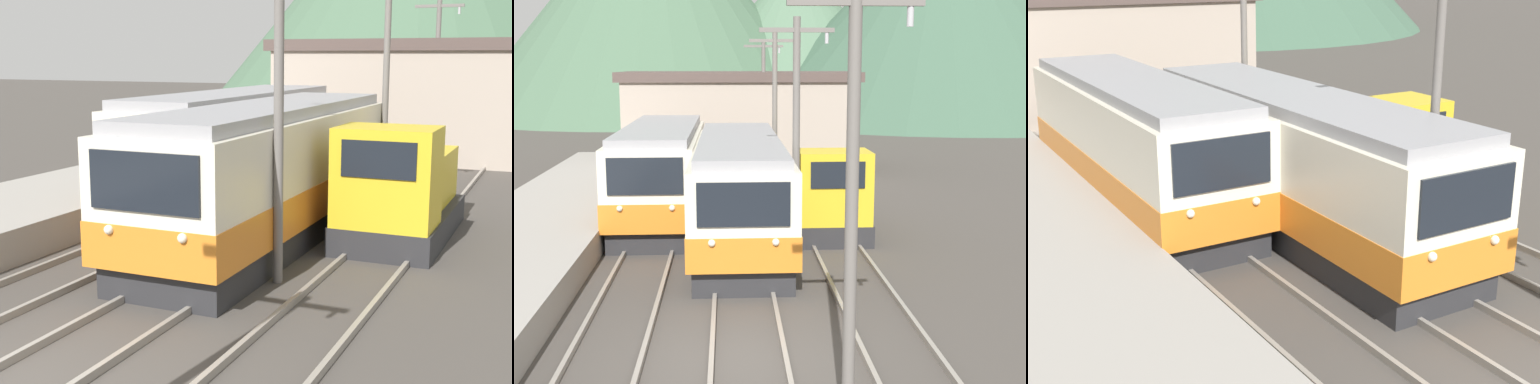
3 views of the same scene
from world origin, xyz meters
TOP-DOWN VIEW (x-y plane):
  - commuter_train_left at (-2.60, 13.21)m, footprint 2.84×11.03m
  - commuter_train_center at (0.20, 9.36)m, footprint 2.84×11.74m
  - shunting_locomotive at (3.20, 10.68)m, footprint 2.40×5.39m
  - catenary_mast_mid at (1.71, 6.16)m, footprint 2.00×0.20m
  - catenary_mast_far at (1.71, 14.95)m, footprint 2.00×0.20m
  - catenary_mast_distant at (1.71, 23.73)m, footprint 2.00×0.20m
  - station_building at (0.49, 26.00)m, footprint 12.60×6.30m

SIDE VIEW (x-z plane):
  - shunting_locomotive at x=3.20m, z-range -0.29..2.71m
  - commuter_train_center at x=0.20m, z-range -0.11..3.31m
  - commuter_train_left at x=-2.60m, z-range -0.12..3.38m
  - station_building at x=0.49m, z-range 0.02..5.31m
  - catenary_mast_mid at x=1.71m, z-range 0.32..7.26m
  - catenary_mast_far at x=1.71m, z-range 0.32..7.26m
  - catenary_mast_distant at x=1.71m, z-range 0.32..7.26m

